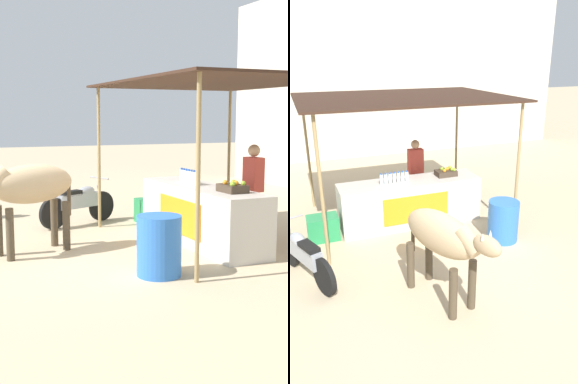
% 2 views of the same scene
% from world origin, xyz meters
% --- Properties ---
extents(ground_plane, '(60.00, 60.00, 0.00)m').
position_xyz_m(ground_plane, '(0.00, 0.00, 0.00)').
color(ground_plane, tan).
extents(stall_counter, '(3.00, 0.82, 0.96)m').
position_xyz_m(stall_counter, '(0.00, 2.20, 0.48)').
color(stall_counter, beige).
rests_on(stall_counter, ground).
extents(stall_awning, '(4.20, 3.20, 2.67)m').
position_xyz_m(stall_awning, '(0.00, 2.50, 2.57)').
color(stall_awning, '#382319').
rests_on(stall_awning, ground).
extents(water_bottle_row, '(0.61, 0.07, 0.25)m').
position_xyz_m(water_bottle_row, '(-0.35, 2.15, 1.07)').
color(water_bottle_row, silver).
rests_on(water_bottle_row, stall_counter).
extents(fruit_crate, '(0.44, 0.32, 0.18)m').
position_xyz_m(fruit_crate, '(0.86, 2.25, 1.03)').
color(fruit_crate, '#3F3326').
rests_on(fruit_crate, stall_counter).
extents(vendor_behind_counter, '(0.34, 0.22, 1.65)m').
position_xyz_m(vendor_behind_counter, '(0.39, 2.95, 0.85)').
color(vendor_behind_counter, '#383842').
rests_on(vendor_behind_counter, ground).
extents(cooler_box, '(0.60, 0.44, 0.48)m').
position_xyz_m(cooler_box, '(-1.86, 2.10, 0.24)').
color(cooler_box, '#268C4C').
rests_on(cooler_box, ground).
extents(water_barrel, '(0.60, 0.60, 0.81)m').
position_xyz_m(water_barrel, '(1.43, 0.75, 0.41)').
color(water_barrel, blue).
rests_on(water_barrel, ground).
extents(cow, '(0.92, 1.84, 1.44)m').
position_xyz_m(cow, '(-0.42, -0.58, 1.03)').
color(cow, tan).
rests_on(cow, ground).
extents(motorcycle_parked, '(0.84, 1.70, 0.90)m').
position_xyz_m(motorcycle_parked, '(-2.28, 0.77, 0.43)').
color(motorcycle_parked, black).
rests_on(motorcycle_parked, ground).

